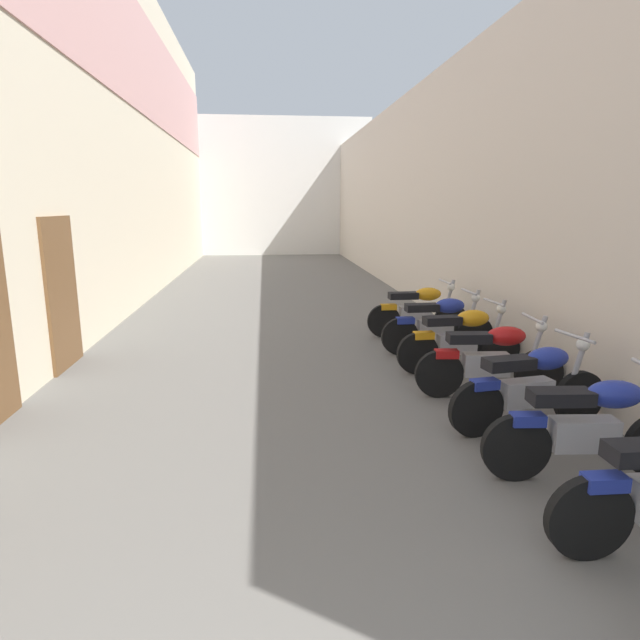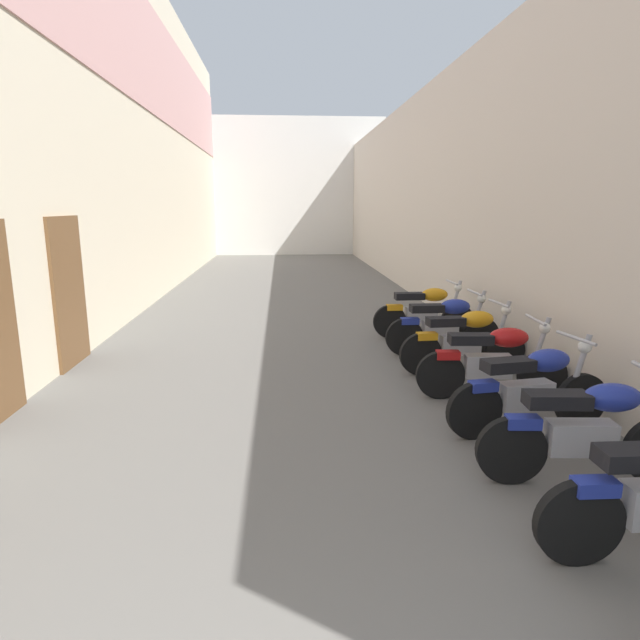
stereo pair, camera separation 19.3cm
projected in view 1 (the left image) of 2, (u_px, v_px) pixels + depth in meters
ground_plane at (283, 318)px, 11.34m from camera, size 41.97×41.97×0.00m
building_left at (122, 125)px, 12.01m from camera, size 0.45×25.97×8.18m
building_right at (422, 196)px, 13.09m from camera, size 0.45×25.97×5.18m
building_far_end at (271, 188)px, 26.20m from camera, size 9.66×2.00×6.46m
motorcycle_third at (591, 425)px, 4.54m from camera, size 1.85×0.58×1.04m
motorcycle_fourth at (531, 385)px, 5.56m from camera, size 1.84×0.58×1.04m
motorcycle_fifth at (491, 358)px, 6.54m from camera, size 1.85×0.58×1.04m
motorcycle_sixth at (461, 338)px, 7.55m from camera, size 1.85×0.58×1.04m
motorcycle_seventh at (439, 323)px, 8.50m from camera, size 1.85×0.58×1.04m
motorcycle_eighth at (418, 309)px, 9.62m from camera, size 1.85×0.58×1.04m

